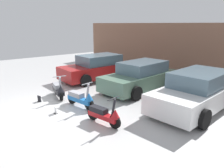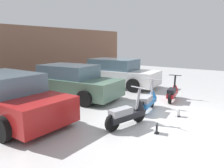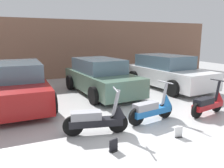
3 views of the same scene
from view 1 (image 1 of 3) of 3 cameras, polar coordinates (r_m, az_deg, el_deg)
The scene contains 10 objects.
ground_plane at distance 8.94m, azimuth -15.23°, elevation -6.35°, with size 28.00×28.00×0.00m, color #B2B2B2.
wall_back at distance 14.25m, azimuth 18.31°, elevation 8.29°, with size 19.60×0.12×3.29m, color #845B47.
scooter_front_left at distance 10.13m, azimuth -13.82°, elevation -1.35°, with size 1.54×0.67×1.09m.
scooter_front_right at distance 8.80m, azimuth -8.09°, elevation -3.65°, with size 1.53×0.59×1.07m.
scooter_front_center at distance 7.26m, azimuth -1.94°, elevation -7.91°, with size 1.45×0.58×1.02m.
car_rear_left at distance 13.12m, azimuth -3.98°, elevation 4.26°, with size 2.09×4.29×1.45m.
car_rear_center at distance 11.02m, azimuth 7.35°, elevation 1.92°, with size 2.31×4.33×1.42m.
car_rear_right at distance 9.02m, azimuth 21.32°, elevation -1.89°, with size 2.41×4.52×1.49m.
placard_near_left_scooter at distance 9.90m, azimuth -18.46°, elevation -3.75°, with size 0.20×0.16×0.26m.
placard_near_right_scooter at distance 8.46m, azimuth -14.54°, elevation -6.72°, with size 0.20×0.14×0.26m.
Camera 1 is at (7.69, -3.20, 3.24)m, focal length 35.00 mm.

